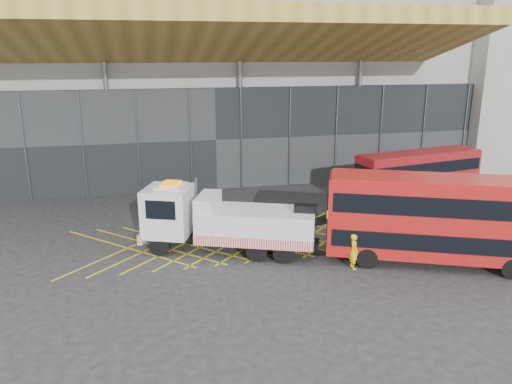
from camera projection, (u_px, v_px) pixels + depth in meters
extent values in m
plane|color=#242426|center=(212.00, 241.00, 29.27)|extent=(120.00, 120.00, 0.00)
cube|color=gold|center=(128.00, 248.00, 28.24)|extent=(7.16, 7.16, 0.01)
cube|color=gold|center=(128.00, 248.00, 28.24)|extent=(7.16, 7.16, 0.01)
cube|color=gold|center=(157.00, 246.00, 28.58)|extent=(7.16, 7.16, 0.01)
cube|color=gold|center=(157.00, 246.00, 28.58)|extent=(7.16, 7.16, 0.01)
cube|color=gold|center=(185.00, 243.00, 28.92)|extent=(7.16, 7.16, 0.01)
cube|color=gold|center=(185.00, 243.00, 28.92)|extent=(7.16, 7.16, 0.01)
cube|color=gold|center=(212.00, 241.00, 29.27)|extent=(7.16, 7.16, 0.01)
cube|color=gold|center=(212.00, 241.00, 29.27)|extent=(7.16, 7.16, 0.01)
cube|color=gold|center=(239.00, 239.00, 29.61)|extent=(7.16, 7.16, 0.01)
cube|color=gold|center=(239.00, 239.00, 29.61)|extent=(7.16, 7.16, 0.01)
cube|color=gold|center=(265.00, 237.00, 29.95)|extent=(7.16, 7.16, 0.01)
cube|color=gold|center=(265.00, 237.00, 29.95)|extent=(7.16, 7.16, 0.01)
cube|color=gold|center=(290.00, 235.00, 30.29)|extent=(7.16, 7.16, 0.01)
cube|color=gold|center=(290.00, 235.00, 30.29)|extent=(7.16, 7.16, 0.01)
cube|color=gold|center=(315.00, 233.00, 30.63)|extent=(7.16, 7.16, 0.01)
cube|color=gold|center=(315.00, 233.00, 30.63)|extent=(7.16, 7.16, 0.01)
cube|color=gold|center=(340.00, 231.00, 30.97)|extent=(7.16, 7.16, 0.01)
cube|color=gold|center=(340.00, 231.00, 30.97)|extent=(7.16, 7.16, 0.01)
cube|color=gray|center=(202.00, 71.00, 45.04)|extent=(55.00, 14.00, 18.00)
cube|color=black|center=(215.00, 139.00, 39.57)|extent=(55.00, 0.80, 8.00)
cube|color=olive|center=(191.00, 39.00, 33.61)|extent=(40.00, 11.93, 4.07)
cylinder|color=#595B60|center=(110.00, 130.00, 37.40)|extent=(0.36, 0.36, 10.00)
cylinder|color=#595B60|center=(240.00, 126.00, 39.53)|extent=(0.36, 0.36, 10.00)
cylinder|color=#595B60|center=(358.00, 122.00, 41.66)|extent=(0.36, 0.36, 10.00)
cube|color=black|center=(230.00, 239.00, 27.59)|extent=(9.44, 4.53, 0.36)
cube|color=silver|center=(169.00, 211.00, 27.69)|extent=(3.23, 3.29, 2.67)
cube|color=black|center=(147.00, 202.00, 27.74)|extent=(0.88, 2.12, 1.13)
cube|color=red|center=(148.00, 232.00, 28.24)|extent=(1.22, 2.57, 0.56)
cube|color=orange|center=(171.00, 184.00, 27.23)|extent=(1.31, 1.48, 0.12)
cube|color=silver|center=(256.00, 224.00, 27.11)|extent=(6.86, 4.72, 1.64)
cube|color=red|center=(252.00, 244.00, 26.03)|extent=(5.94, 2.39, 0.56)
cube|color=silver|center=(208.00, 201.00, 27.17)|extent=(1.86, 2.67, 0.72)
cube|color=black|center=(306.00, 209.00, 26.45)|extent=(1.33, 0.93, 0.51)
cube|color=black|center=(325.00, 219.00, 26.44)|extent=(2.22, 1.16, 1.11)
cylinder|color=black|center=(160.00, 245.00, 27.14)|extent=(1.18, 0.75, 1.13)
cylinder|color=black|center=(172.00, 232.00, 29.19)|extent=(1.18, 0.75, 1.13)
cylinder|color=black|center=(284.00, 253.00, 26.15)|extent=(1.18, 0.75, 1.13)
cylinder|color=black|center=(288.00, 238.00, 28.20)|extent=(1.18, 0.75, 1.13)
cylinder|color=#595B60|center=(196.00, 197.00, 28.31)|extent=(0.14, 0.14, 2.26)
cube|color=#9E0F0C|center=(441.00, 218.00, 25.47)|extent=(11.55, 6.94, 4.03)
cube|color=black|center=(440.00, 235.00, 25.73)|extent=(11.15, 6.81, 0.88)
cube|color=black|center=(443.00, 200.00, 25.21)|extent=(11.15, 6.81, 0.99)
cube|color=black|center=(328.00, 227.00, 26.71)|extent=(0.97, 2.17, 1.35)
cube|color=black|center=(329.00, 195.00, 26.21)|extent=(0.97, 2.17, 0.99)
cube|color=yellow|center=(328.00, 210.00, 26.44)|extent=(0.79, 1.73, 0.36)
cube|color=#9E0F0C|center=(446.00, 179.00, 24.91)|extent=(11.26, 6.65, 0.12)
cylinder|color=black|center=(367.00, 258.00, 25.54)|extent=(1.12, 0.71, 1.08)
cylinder|color=black|center=(366.00, 241.00, 27.76)|extent=(1.12, 0.71, 1.08)
cylinder|color=black|center=(499.00, 250.00, 26.56)|extent=(1.12, 0.71, 1.08)
cube|color=maroon|center=(418.00, 176.00, 35.69)|extent=(9.78, 3.99, 3.36)
cube|color=black|center=(417.00, 186.00, 35.90)|extent=(9.41, 3.98, 0.74)
cube|color=black|center=(419.00, 165.00, 35.47)|extent=(9.41, 3.98, 0.82)
cube|color=black|center=(362.00, 193.00, 34.03)|extent=(0.43, 1.92, 1.13)
cube|color=black|center=(363.00, 172.00, 33.61)|extent=(0.43, 1.92, 0.82)
cube|color=yellow|center=(362.00, 182.00, 33.80)|extent=(0.36, 1.53, 0.30)
cube|color=maroon|center=(420.00, 152.00, 35.22)|extent=(9.56, 3.78, 0.10)
cylinder|color=black|center=(391.00, 207.00, 34.13)|extent=(0.93, 0.43, 0.90)
cylinder|color=black|center=(374.00, 200.00, 35.81)|extent=(0.93, 0.43, 0.90)
cylinder|color=black|center=(455.00, 197.00, 36.38)|extent=(0.93, 0.43, 0.90)
cylinder|color=black|center=(436.00, 191.00, 38.06)|extent=(0.93, 0.43, 0.90)
imported|color=yellow|center=(354.00, 251.00, 25.40)|extent=(0.45, 0.68, 1.86)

